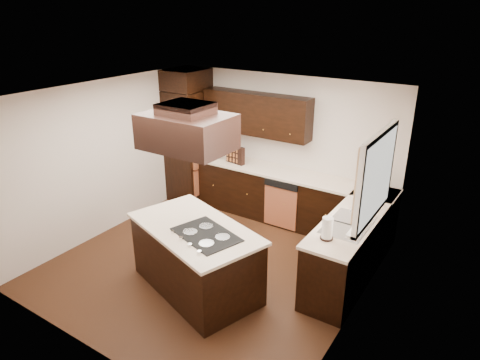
{
  "coord_description": "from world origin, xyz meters",
  "views": [
    {
      "loc": [
        3.29,
        -4.31,
        3.53
      ],
      "look_at": [
        0.1,
        0.6,
        1.15
      ],
      "focal_mm": 32.0,
      "sensor_mm": 36.0,
      "label": 1
    }
  ],
  "objects_px": {
    "island": "(196,259)",
    "oven_column": "(189,146)",
    "range_hood": "(187,132)",
    "spice_rack": "(235,155)"
  },
  "relations": [
    {
      "from": "island",
      "to": "range_hood",
      "type": "bearing_deg",
      "value": 177.54
    },
    {
      "from": "range_hood",
      "to": "spice_rack",
      "type": "relative_size",
      "value": 2.77
    },
    {
      "from": "oven_column",
      "to": "spice_rack",
      "type": "distance_m",
      "value": 1.06
    },
    {
      "from": "island",
      "to": "range_hood",
      "type": "height_order",
      "value": "range_hood"
    },
    {
      "from": "island",
      "to": "oven_column",
      "type": "bearing_deg",
      "value": 148.84
    },
    {
      "from": "oven_column",
      "to": "range_hood",
      "type": "bearing_deg",
      "value": -50.26
    },
    {
      "from": "oven_column",
      "to": "spice_rack",
      "type": "bearing_deg",
      "value": 0.32
    },
    {
      "from": "range_hood",
      "to": "island",
      "type": "bearing_deg",
      "value": -20.85
    },
    {
      "from": "oven_column",
      "to": "island",
      "type": "relative_size",
      "value": 1.21
    },
    {
      "from": "oven_column",
      "to": "spice_rack",
      "type": "height_order",
      "value": "oven_column"
    }
  ]
}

